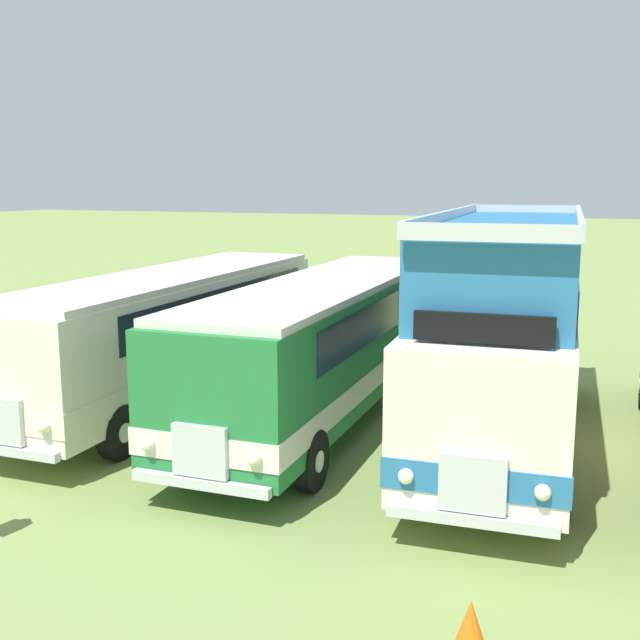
# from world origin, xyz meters

# --- Properties ---
(ground_plane) EXTENTS (200.00, 200.00, 0.00)m
(ground_plane) POSITION_xyz_m (0.00, 0.00, 0.00)
(ground_plane) COLOR #7A934C
(bus_first_in_row) EXTENTS (2.76, 11.24, 2.99)m
(bus_first_in_row) POSITION_xyz_m (-9.62, 0.19, 1.76)
(bus_first_in_row) COLOR silver
(bus_first_in_row) RESTS_ON ground
(bus_second_in_row) EXTENTS (2.79, 11.52, 2.99)m
(bus_second_in_row) POSITION_xyz_m (-5.77, 0.25, 1.76)
(bus_second_in_row) COLOR #237538
(bus_second_in_row) RESTS_ON ground
(bus_third_in_row) EXTENTS (3.11, 10.17, 4.52)m
(bus_third_in_row) POSITION_xyz_m (-1.93, -0.18, 2.36)
(bus_third_in_row) COLOR silver
(bus_third_in_row) RESTS_ON ground
(cone_near_end) EXTENTS (0.36, 0.36, 0.56)m
(cone_near_end) POSITION_xyz_m (-1.27, -7.23, 0.28)
(cone_near_end) COLOR orange
(cone_near_end) RESTS_ON ground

